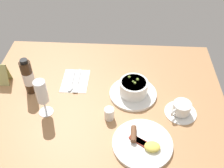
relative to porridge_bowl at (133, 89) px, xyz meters
The scene contains 9 objects.
ground_plane 14.65cm from the porridge_bowl, ahead, with size 110.00×84.00×3.00cm, color #B27F51.
porridge_bowl is the anchor object (origin of this frame).
cutlery_setting 29.08cm from the porridge_bowl, 14.65° to the right, with size 12.60×16.93×0.90cm.
coffee_cup 22.56cm from the porridge_bowl, 153.76° to the left, with size 13.65×13.65×5.75cm.
creamer_jug 17.51cm from the porridge_bowl, 55.20° to the left, with size 4.12×5.04×5.89cm.
wine_glass 40.06cm from the porridge_bowl, 18.70° to the left, with size 6.26×6.26×17.46cm.
sauce_bottle_brown 47.23cm from the porridge_bowl, ahead, with size 5.01×5.01×18.16cm.
breakfast_plate 27.43cm from the porridge_bowl, 97.77° to the left, with size 23.23×23.23×3.70cm.
menu_card 61.39cm from the porridge_bowl, ahead, with size 5.23×5.43×10.92cm.
Camera 1 is at (-8.88, 84.30, 86.73)cm, focal length 42.68 mm.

